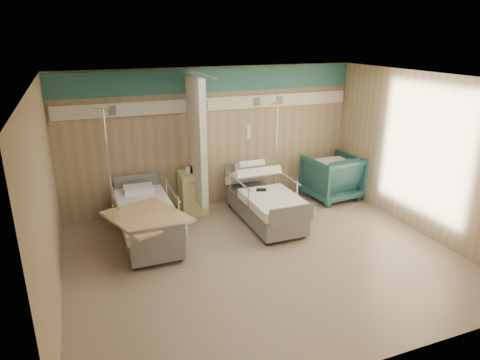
% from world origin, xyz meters
% --- Properties ---
extents(ground, '(6.00, 5.00, 0.00)m').
position_xyz_m(ground, '(0.00, 0.00, 0.00)').
color(ground, gray).
rests_on(ground, ground).
extents(room_walls, '(6.04, 5.04, 2.82)m').
position_xyz_m(room_walls, '(-0.03, 0.25, 1.86)').
color(room_walls, tan).
rests_on(room_walls, ground).
extents(bed_right, '(1.00, 2.16, 0.63)m').
position_xyz_m(bed_right, '(0.60, 1.30, 0.32)').
color(bed_right, white).
rests_on(bed_right, ground).
extents(bed_left, '(1.00, 2.16, 0.63)m').
position_xyz_m(bed_left, '(-1.60, 1.30, 0.32)').
color(bed_left, white).
rests_on(bed_left, ground).
extents(bedside_cabinet, '(0.50, 0.48, 0.85)m').
position_xyz_m(bedside_cabinet, '(-0.55, 2.20, 0.42)').
color(bedside_cabinet, beige).
rests_on(bedside_cabinet, ground).
extents(visitor_armchair, '(1.11, 1.14, 0.95)m').
position_xyz_m(visitor_armchair, '(2.45, 1.90, 0.48)').
color(visitor_armchair, '#1F4D4D').
rests_on(visitor_armchair, ground).
extents(waffle_blanket, '(0.65, 0.58, 0.07)m').
position_xyz_m(waffle_blanket, '(2.45, 1.88, 0.99)').
color(waffle_blanket, silver).
rests_on(waffle_blanket, visitor_armchair).
extents(iv_stand_right, '(0.38, 0.38, 2.12)m').
position_xyz_m(iv_stand_right, '(1.17, 2.04, 0.43)').
color(iv_stand_right, silver).
rests_on(iv_stand_right, ground).
extents(iv_stand_left, '(0.39, 0.39, 2.20)m').
position_xyz_m(iv_stand_left, '(-2.08, 2.11, 0.45)').
color(iv_stand_left, silver).
rests_on(iv_stand_left, ground).
extents(call_remote, '(0.20, 0.14, 0.04)m').
position_xyz_m(call_remote, '(0.52, 1.30, 0.65)').
color(call_remote, black).
rests_on(call_remote, bed_right).
extents(tan_blanket, '(1.38, 1.54, 0.04)m').
position_xyz_m(tan_blanket, '(-1.66, 0.84, 0.65)').
color(tan_blanket, tan).
rests_on(tan_blanket, bed_left).
extents(toiletry_bag, '(0.23, 0.15, 0.13)m').
position_xyz_m(toiletry_bag, '(-0.47, 2.18, 0.91)').
color(toiletry_bag, black).
rests_on(toiletry_bag, bedside_cabinet).
extents(white_cup, '(0.09, 0.09, 0.12)m').
position_xyz_m(white_cup, '(-0.63, 2.16, 0.91)').
color(white_cup, white).
rests_on(white_cup, bedside_cabinet).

